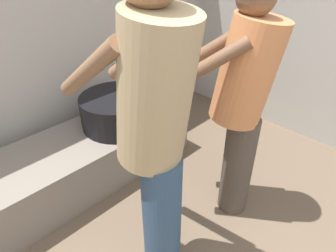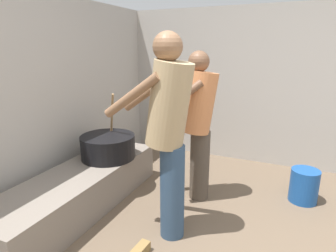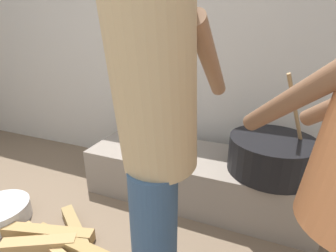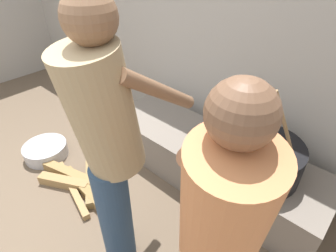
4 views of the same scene
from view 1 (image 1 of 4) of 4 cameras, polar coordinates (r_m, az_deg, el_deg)
hearth_ledge at (r=2.37m, az=-18.09°, el=-7.18°), size 1.96×0.60×0.38m
cooking_pot_main at (r=2.34m, az=-9.60°, el=3.02°), size 0.58×0.58×0.70m
cook_in_orange_shirt at (r=1.76m, az=14.18°, el=5.11°), size 0.62×0.71×1.51m
cook_in_tan_shirt at (r=1.26m, az=-2.52°, el=-0.69°), size 0.34×0.68×1.65m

